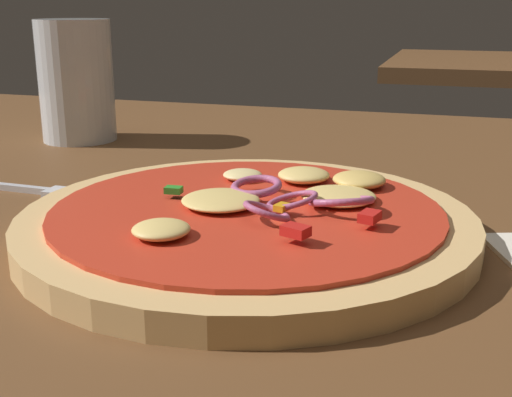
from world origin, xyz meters
TOP-DOWN VIEW (x-y plane):
  - dining_table at (0.00, 0.00)m, footprint 1.45×1.03m
  - pizza at (-0.05, -0.00)m, footprint 0.29×0.29m
  - fork at (-0.26, 0.04)m, footprint 0.18×0.02m
  - beer_glass at (-0.32, 0.23)m, footprint 0.08×0.08m

SIDE VIEW (x-z plane):
  - dining_table at x=0.00m, z-range 0.00..0.04m
  - fork at x=-0.26m, z-range 0.04..0.04m
  - pizza at x=-0.05m, z-range 0.03..0.06m
  - beer_glass at x=-0.32m, z-range 0.03..0.16m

